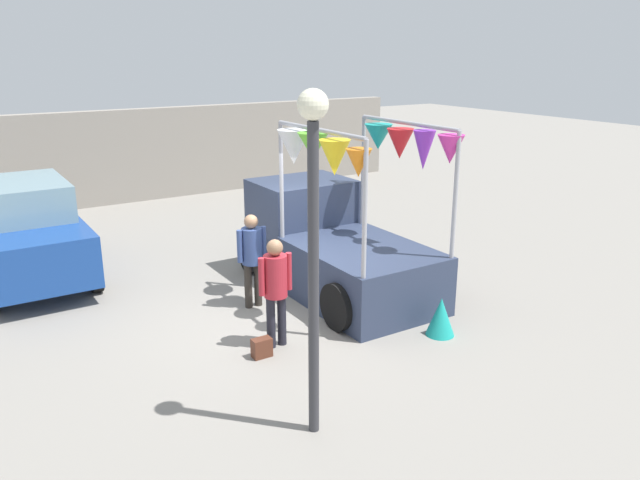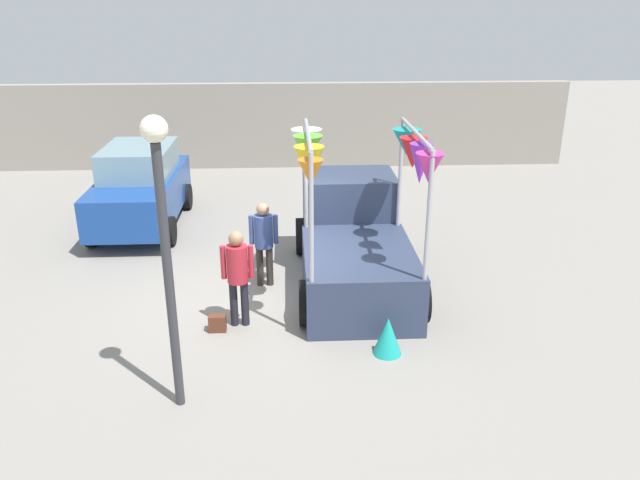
{
  "view_description": "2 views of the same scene",
  "coord_description": "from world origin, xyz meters",
  "px_view_note": "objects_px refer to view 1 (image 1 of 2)",
  "views": [
    {
      "loc": [
        -4.51,
        -8.32,
        4.2
      ],
      "look_at": [
        0.45,
        -0.45,
        1.34
      ],
      "focal_mm": 35.0,
      "sensor_mm": 36.0,
      "label": 1
    },
    {
      "loc": [
        0.25,
        -10.06,
        5.07
      ],
      "look_at": [
        0.76,
        -0.22,
        1.21
      ],
      "focal_mm": 35.0,
      "sensor_mm": 36.0,
      "label": 2
    }
  ],
  "objects_px": {
    "person_vendor": "(252,252)",
    "folded_kite_bundle_teal": "(441,317)",
    "handbag": "(262,348)",
    "parked_car": "(28,231)",
    "street_lamp": "(313,219)",
    "vendor_truck": "(330,238)",
    "person_customer": "(276,283)"
  },
  "relations": [
    {
      "from": "parked_car",
      "to": "handbag",
      "type": "height_order",
      "value": "parked_car"
    },
    {
      "from": "folded_kite_bundle_teal",
      "to": "person_vendor",
      "type": "bearing_deg",
      "value": 127.25
    },
    {
      "from": "vendor_truck",
      "to": "person_customer",
      "type": "distance_m",
      "value": 2.64
    },
    {
      "from": "person_customer",
      "to": "folded_kite_bundle_teal",
      "type": "xyz_separation_m",
      "value": [
        2.29,
        -1.02,
        -0.69
      ]
    },
    {
      "from": "parked_car",
      "to": "person_customer",
      "type": "bearing_deg",
      "value": -62.27
    },
    {
      "from": "vendor_truck",
      "to": "folded_kite_bundle_teal",
      "type": "xyz_separation_m",
      "value": [
        0.26,
        -2.71,
        -0.6
      ]
    },
    {
      "from": "street_lamp",
      "to": "handbag",
      "type": "bearing_deg",
      "value": 80.91
    },
    {
      "from": "vendor_truck",
      "to": "parked_car",
      "type": "bearing_deg",
      "value": 145.0
    },
    {
      "from": "person_customer",
      "to": "person_vendor",
      "type": "relative_size",
      "value": 1.02
    },
    {
      "from": "vendor_truck",
      "to": "person_vendor",
      "type": "height_order",
      "value": "vendor_truck"
    },
    {
      "from": "vendor_truck",
      "to": "folded_kite_bundle_teal",
      "type": "height_order",
      "value": "vendor_truck"
    },
    {
      "from": "person_vendor",
      "to": "street_lamp",
      "type": "height_order",
      "value": "street_lamp"
    },
    {
      "from": "vendor_truck",
      "to": "street_lamp",
      "type": "bearing_deg",
      "value": -125.28
    },
    {
      "from": "vendor_truck",
      "to": "handbag",
      "type": "distance_m",
      "value": 3.13
    },
    {
      "from": "parked_car",
      "to": "person_customer",
      "type": "distance_m",
      "value": 5.56
    },
    {
      "from": "handbag",
      "to": "person_customer",
      "type": "bearing_deg",
      "value": 29.74
    },
    {
      "from": "person_vendor",
      "to": "street_lamp",
      "type": "relative_size",
      "value": 0.42
    },
    {
      "from": "handbag",
      "to": "person_vendor",
      "type": "bearing_deg",
      "value": 67.19
    },
    {
      "from": "person_vendor",
      "to": "handbag",
      "type": "relative_size",
      "value": 5.75
    },
    {
      "from": "handbag",
      "to": "street_lamp",
      "type": "relative_size",
      "value": 0.07
    },
    {
      "from": "vendor_truck",
      "to": "person_vendor",
      "type": "bearing_deg",
      "value": -173.82
    },
    {
      "from": "person_customer",
      "to": "street_lamp",
      "type": "xyz_separation_m",
      "value": [
        -0.66,
        -2.11,
        1.53
      ]
    },
    {
      "from": "person_customer",
      "to": "folded_kite_bundle_teal",
      "type": "relative_size",
      "value": 2.73
    },
    {
      "from": "parked_car",
      "to": "folded_kite_bundle_teal",
      "type": "bearing_deg",
      "value": -50.61
    },
    {
      "from": "parked_car",
      "to": "person_vendor",
      "type": "distance_m",
      "value": 4.52
    },
    {
      "from": "handbag",
      "to": "folded_kite_bundle_teal",
      "type": "distance_m",
      "value": 2.77
    },
    {
      "from": "person_customer",
      "to": "folded_kite_bundle_teal",
      "type": "bearing_deg",
      "value": -23.94
    },
    {
      "from": "handbag",
      "to": "folded_kite_bundle_teal",
      "type": "bearing_deg",
      "value": -17.19
    },
    {
      "from": "folded_kite_bundle_teal",
      "to": "parked_car",
      "type": "bearing_deg",
      "value": 129.39
    },
    {
      "from": "parked_car",
      "to": "handbag",
      "type": "distance_m",
      "value": 5.65
    },
    {
      "from": "person_vendor",
      "to": "folded_kite_bundle_teal",
      "type": "distance_m",
      "value": 3.24
    },
    {
      "from": "parked_car",
      "to": "street_lamp",
      "type": "xyz_separation_m",
      "value": [
        1.93,
        -7.03,
        1.57
      ]
    }
  ]
}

